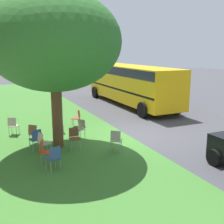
# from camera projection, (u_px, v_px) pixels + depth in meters

# --- Properties ---
(ground) EXTENTS (80.00, 80.00, 0.00)m
(ground) POSITION_uv_depth(u_px,v_px,m) (133.00, 135.00, 13.34)
(ground) COLOR #424247
(grass_verge) EXTENTS (48.00, 6.00, 0.01)m
(grass_verge) POSITION_uv_depth(u_px,v_px,m) (68.00, 145.00, 12.06)
(grass_verge) COLOR #3D752D
(grass_verge) RESTS_ON ground
(street_tree) EXTENTS (5.31, 5.31, 6.29)m
(street_tree) POSITION_uv_depth(u_px,v_px,m) (54.00, 42.00, 10.86)
(street_tree) COLOR brown
(street_tree) RESTS_ON ground
(chair_0) EXTENTS (0.59, 0.59, 0.88)m
(chair_0) POSITION_uv_depth(u_px,v_px,m) (34.00, 133.00, 12.02)
(chair_0) COLOR brown
(chair_0) RESTS_ON ground
(chair_1) EXTENTS (0.47, 0.47, 0.88)m
(chair_1) POSITION_uv_depth(u_px,v_px,m) (59.00, 122.00, 13.74)
(chair_1) COLOR #ADA393
(chair_1) RESTS_ON ground
(chair_2) EXTENTS (0.55, 0.56, 0.88)m
(chair_2) POSITION_uv_depth(u_px,v_px,m) (77.00, 117.00, 14.87)
(chair_2) COLOR #B7332D
(chair_2) RESTS_ON ground
(chair_3) EXTENTS (0.50, 0.50, 0.88)m
(chair_3) POSITION_uv_depth(u_px,v_px,m) (36.00, 138.00, 11.29)
(chair_3) COLOR #335184
(chair_3) RESTS_ON ground
(chair_4) EXTENTS (0.46, 0.45, 0.88)m
(chair_4) POSITION_uv_depth(u_px,v_px,m) (74.00, 136.00, 11.48)
(chair_4) COLOR brown
(chair_4) RESTS_ON ground
(chair_5) EXTENTS (0.50, 0.50, 0.88)m
(chair_5) POSITION_uv_depth(u_px,v_px,m) (43.00, 142.00, 10.83)
(chair_5) COLOR #ADA393
(chair_5) RESTS_ON ground
(chair_6) EXTENTS (0.52, 0.52, 0.88)m
(chair_6) POSITION_uv_depth(u_px,v_px,m) (54.00, 157.00, 9.31)
(chair_6) COLOR #335184
(chair_6) RESTS_ON ground
(chair_7) EXTENTS (0.58, 0.58, 0.88)m
(chair_7) POSITION_uv_depth(u_px,v_px,m) (116.00, 139.00, 11.16)
(chair_7) COLOR #ADA393
(chair_7) RESTS_ON ground
(chair_8) EXTENTS (0.57, 0.58, 0.88)m
(chair_8) POSITION_uv_depth(u_px,v_px,m) (80.00, 127.00, 12.84)
(chair_8) COLOR #ADA393
(chair_8) RESTS_ON ground
(chair_9) EXTENTS (0.56, 0.56, 0.88)m
(chair_9) POSITION_uv_depth(u_px,v_px,m) (13.00, 125.00, 13.31)
(chair_9) COLOR #ADA393
(chair_9) RESTS_ON ground
(chair_10) EXTENTS (0.55, 0.55, 0.88)m
(chair_10) POSITION_uv_depth(u_px,v_px,m) (45.00, 150.00, 9.92)
(chair_10) COLOR #C64C1E
(chair_10) RESTS_ON ground
(school_bus) EXTENTS (10.40, 2.80, 2.88)m
(school_bus) POSITION_uv_depth(u_px,v_px,m) (130.00, 81.00, 20.51)
(school_bus) COLOR yellow
(school_bus) RESTS_ON ground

